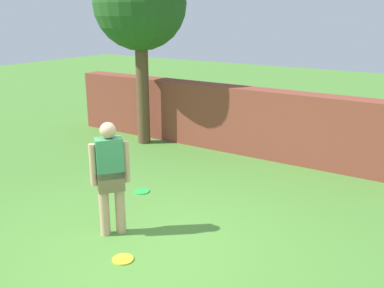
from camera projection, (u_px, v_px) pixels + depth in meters
name	position (u px, v px, depth m)	size (l,w,h in m)	color
ground_plane	(146.00, 250.00, 5.83)	(40.00, 40.00, 0.00)	#4C8433
brick_wall	(219.00, 117.00, 10.02)	(7.96, 0.50, 1.45)	brown
tree	(140.00, 5.00, 9.72)	(2.06, 2.06, 4.22)	brown
person	(110.00, 174.00, 6.03)	(0.40, 0.44, 1.62)	tan
frisbee_yellow	(123.00, 259.00, 5.60)	(0.27, 0.27, 0.02)	yellow
frisbee_green	(142.00, 191.00, 7.72)	(0.27, 0.27, 0.02)	green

